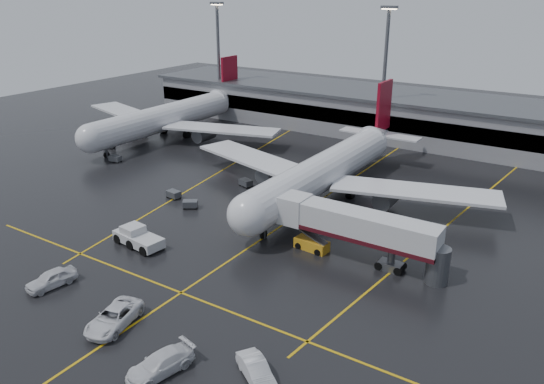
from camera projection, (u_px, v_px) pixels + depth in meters
The scene contains 22 objects.
ground at pixel (293, 218), 71.48m from camera, with size 220.00×220.00×0.00m, color black.
apron_line_centre at pixel (293, 218), 71.48m from camera, with size 0.25×90.00×0.02m, color gold.
apron_line_stop at pixel (181, 293), 54.26m from camera, with size 60.00×0.25×0.02m, color gold.
apron_line_left at pixel (221, 171), 89.44m from camera, with size 0.25×70.00×0.02m, color gold.
apron_line_right at pixel (450, 223), 70.18m from camera, with size 0.25×70.00×0.02m, color gold.
terminal at pixel (416, 117), 107.42m from camera, with size 122.00×19.00×8.60m.
light_mast_left at pixel (218, 53), 121.92m from camera, with size 3.00×1.20×25.45m.
light_mast_mid at pixel (385, 67), 101.64m from camera, with size 3.00×1.20×25.45m.
main_airliner at pixel (328, 169), 77.55m from camera, with size 48.80×45.60×14.10m.
second_airliner at pixel (169, 116), 108.22m from camera, with size 48.80×45.60×14.10m.
jet_bridge at pixel (358, 228), 59.35m from camera, with size 19.90×3.40×6.05m.
pushback_tractor at pixel (138, 238), 63.87m from camera, with size 6.94×3.55×2.39m.
belt_loader at pixel (312, 244), 62.94m from camera, with size 4.20×2.21×2.57m.
service_van_a at pixel (114, 317), 48.75m from camera, with size 2.91×6.31×1.75m, color white.
service_van_b at pixel (160, 364), 42.84m from camera, with size 2.36×5.81×1.68m, color white.
service_van_c at pixel (256, 371), 42.16m from camera, with size 1.70×4.88×1.61m, color silver.
service_van_d at pixel (51, 279), 55.14m from camera, with size 2.08×5.17×1.76m, color silver.
baggage_cart_a at pixel (190, 204), 74.56m from camera, with size 2.39×2.19×1.12m.
baggage_cart_b at pixel (174, 194), 78.06m from camera, with size 2.15×1.55×1.12m.
baggage_cart_c at pixel (246, 182), 82.59m from camera, with size 2.30×1.84×1.12m.
baggage_cart_d at pixel (109, 145), 101.77m from camera, with size 2.23×1.69×1.12m.
baggage_cart_e at pixel (115, 158), 93.95m from camera, with size 2.18×1.60×1.12m.
Camera 1 is at (33.21, -56.37, 29.14)m, focal length 35.50 mm.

